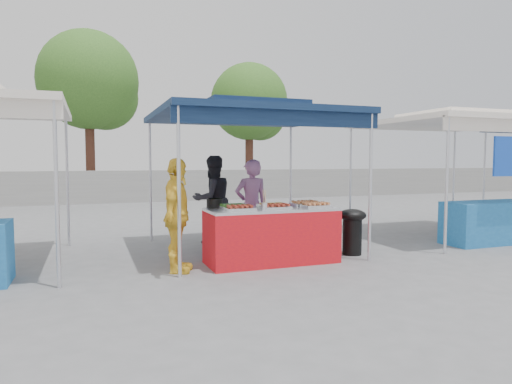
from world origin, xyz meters
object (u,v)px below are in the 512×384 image
object	(u,v)px
cooking_pot	(215,203)
wok_burner	(352,227)
vendor_table	(272,235)
helper_man	(213,199)
vendor_woman	(251,206)
customer_person	(177,215)

from	to	relation	value
cooking_pot	wok_burner	world-z (taller)	cooking_pot
vendor_table	helper_man	bearing A→B (deg)	102.22
vendor_woman	helper_man	world-z (taller)	helper_man
cooking_pot	vendor_woman	world-z (taller)	vendor_woman
vendor_woman	helper_man	distance (m)	1.14
vendor_table	cooking_pot	xyz separation A→B (m)	(-0.81, 0.34, 0.50)
vendor_table	helper_man	distance (m)	2.04
vendor_table	customer_person	distance (m)	1.53
vendor_table	wok_burner	bearing A→B (deg)	3.81
wok_burner	helper_man	world-z (taller)	helper_man
wok_burner	customer_person	size ratio (longest dim) A/B	0.48
cooking_pot	vendor_woman	size ratio (longest dim) A/B	0.16
vendor_table	wok_burner	distance (m)	1.50
helper_man	cooking_pot	bearing A→B (deg)	60.50
wok_burner	helper_man	size ratio (longest dim) A/B	0.46
cooking_pot	wok_burner	bearing A→B (deg)	-5.96
cooking_pot	wok_burner	distance (m)	2.37
wok_burner	cooking_pot	bearing A→B (deg)	-170.30
helper_man	vendor_woman	bearing A→B (deg)	95.23
vendor_woman	wok_burner	bearing A→B (deg)	152.93
vendor_woman	helper_man	xyz separation A→B (m)	(-0.41, 1.06, 0.04)
wok_burner	customer_person	xyz separation A→B (m)	(-2.98, -0.20, 0.35)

